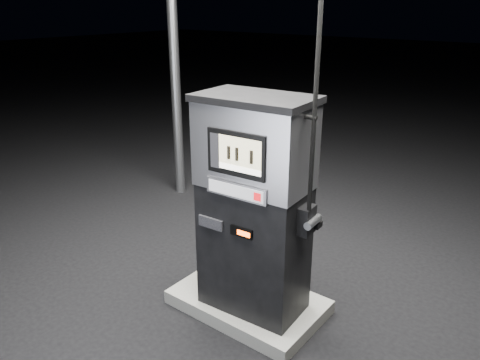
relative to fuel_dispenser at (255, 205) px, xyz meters
The scene contains 5 objects.
ground 1.31m from the fuel_dispenser, 149.41° to the left, with size 80.00×80.00×0.00m, color black.
pump_island 1.23m from the fuel_dispenser, 149.41° to the left, with size 1.60×1.00×0.15m, color slate.
fuel_dispenser is the anchor object (origin of this frame).
bollard_left 1.07m from the fuel_dispenser, behind, with size 0.12×0.12×0.92m, color orange.
bollard_right 0.85m from the fuel_dispenser, 16.75° to the left, with size 0.11×0.11×0.85m, color orange.
Camera 1 is at (2.58, -3.49, 3.17)m, focal length 35.00 mm.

